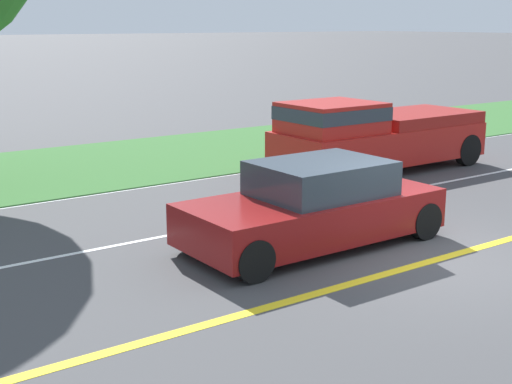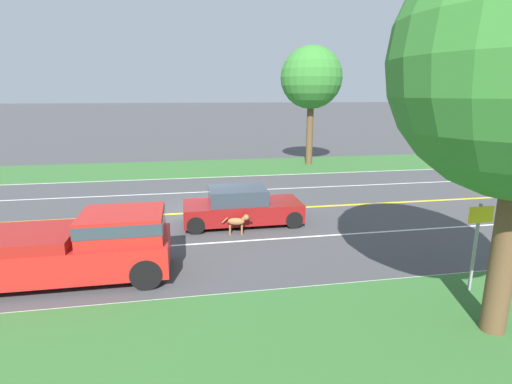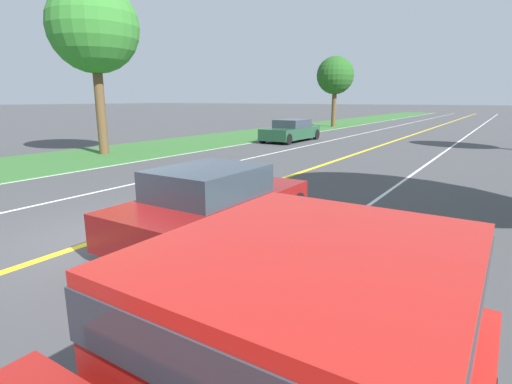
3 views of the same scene
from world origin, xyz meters
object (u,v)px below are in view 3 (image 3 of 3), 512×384
Objects in this scene: dog at (256,227)px; roadside_tree_left_far at (335,76)px; roadside_tree_left_near at (94,28)px; oncoming_car at (291,131)px; ego_car at (213,205)px.

roadside_tree_left_far is at bearing 124.05° from dog.
roadside_tree_left_near reaches higher than roadside_tree_left_far.
dog is 0.21× the size of oncoming_car.
oncoming_car is at bearing 113.21° from ego_car.
roadside_tree_left_near is 1.19× the size of roadside_tree_left_far.
roadside_tree_left_far is (1.71, 24.55, -0.97)m from roadside_tree_left_near.
roadside_tree_left_near is (-11.81, 6.38, 5.05)m from ego_car.
oncoming_car is 0.61× the size of roadside_tree_left_near.
roadside_tree_left_near is 24.63m from roadside_tree_left_far.
roadside_tree_left_far is at bearing 86.02° from roadside_tree_left_near.
roadside_tree_left_near reaches higher than ego_car.
roadside_tree_left_far reaches higher than dog.
oncoming_car is (-8.32, 17.01, 0.18)m from dog.
oncoming_car is (-7.18, 16.74, 0.00)m from ego_car.
dog is 33.43m from roadside_tree_left_far.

